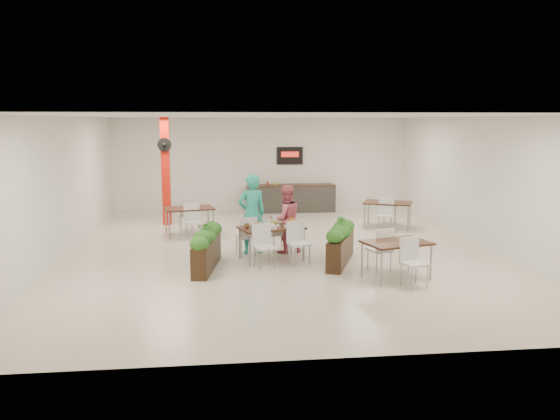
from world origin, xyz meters
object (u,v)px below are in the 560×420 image
object	(u,v)px
red_column	(166,170)
service_counter	(291,198)
side_table_a	(189,212)
planter_right	(341,241)
main_table	(271,232)
diner_woman	(286,219)
side_table_b	(388,206)
diner_man	(252,214)
planter_left	(207,245)
side_table_c	(397,248)

from	to	relation	value
red_column	service_counter	world-z (taller)	red_column
side_table_a	planter_right	bearing A→B (deg)	-56.90
service_counter	planter_right	xyz separation A→B (m)	(0.19, -6.88, 0.01)
service_counter	main_table	bearing A→B (deg)	-101.36
diner_woman	side_table_a	world-z (taller)	diner_woman
side_table_a	side_table_b	bearing A→B (deg)	-8.00
diner_man	planter_left	size ratio (longest dim) A/B	0.94
main_table	side_table_c	xyz separation A→B (m)	(2.31, -1.75, -0.01)
planter_right	side_table_c	distance (m)	1.54
planter_left	service_counter	bearing A→B (deg)	68.81
planter_right	side_table_a	size ratio (longest dim) A/B	1.12
planter_left	side_table_a	bearing A→B (deg)	98.71
side_table_b	side_table_c	distance (m)	5.33
planter_left	side_table_c	xyz separation A→B (m)	(3.74, -1.17, 0.11)
service_counter	main_table	world-z (taller)	service_counter
service_counter	red_column	bearing A→B (deg)	-155.00
main_table	side_table_a	distance (m)	3.58
main_table	side_table_c	bearing A→B (deg)	-37.15
main_table	planter_right	world-z (taller)	planter_right
side_table_a	side_table_c	world-z (taller)	same
service_counter	side_table_c	bearing A→B (deg)	-82.84
diner_man	side_table_c	bearing A→B (deg)	121.72
side_table_a	side_table_b	size ratio (longest dim) A/B	1.01
diner_man	side_table_b	bearing A→B (deg)	-163.27
service_counter	side_table_a	distance (m)	4.73
main_table	planter_left	bearing A→B (deg)	-157.66
red_column	side_table_a	size ratio (longest dim) A/B	1.91
service_counter	diner_woman	size ratio (longest dim) A/B	1.86
side_table_a	side_table_c	distance (m)	6.39
service_counter	planter_right	bearing A→B (deg)	-88.38
main_table	diner_man	bearing A→B (deg)	120.81
service_counter	planter_left	xyz separation A→B (m)	(-2.71, -7.00, 0.03)
side_table_a	side_table_c	xyz separation A→B (m)	(4.29, -4.74, -0.01)
service_counter	planter_left	world-z (taller)	service_counter
planter_left	side_table_a	distance (m)	3.61
red_column	side_table_a	xyz separation A→B (m)	(0.74, -1.57, -1.00)
side_table_a	side_table_c	bearing A→B (deg)	-59.81
main_table	diner_man	world-z (taller)	diner_man
main_table	diner_man	size ratio (longest dim) A/B	1.01
diner_woman	side_table_c	xyz separation A→B (m)	(1.91, -2.41, -0.18)
side_table_c	diner_woman	bearing A→B (deg)	112.34
planter_right	side_table_a	xyz separation A→B (m)	(-3.45, 3.45, 0.14)
main_table	side_table_a	size ratio (longest dim) A/B	1.14
planter_right	side_table_b	xyz separation A→B (m)	(2.26, 3.84, 0.14)
side_table_b	side_table_c	xyz separation A→B (m)	(-1.43, -5.13, -0.01)
diner_man	diner_woman	xyz separation A→B (m)	(0.80, -0.00, -0.13)
main_table	planter_right	size ratio (longest dim) A/B	1.01
planter_right	main_table	bearing A→B (deg)	162.55
planter_left	diner_man	bearing A→B (deg)	50.29
service_counter	planter_left	size ratio (longest dim) A/B	1.50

